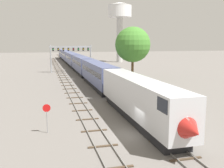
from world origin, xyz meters
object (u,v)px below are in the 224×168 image
object	(u,v)px
signal_gantry	(71,52)
trackside_tree_left	(133,45)
passenger_train	(76,61)
water_tower	(120,15)
stop_sign	(47,114)

from	to	relation	value
signal_gantry	trackside_tree_left	bearing A→B (deg)	-58.88
passenger_train	trackside_tree_left	bearing A→B (deg)	-70.15
water_tower	trackside_tree_left	world-z (taller)	water_tower
water_tower	stop_sign	distance (m)	91.69
signal_gantry	water_tower	world-z (taller)	water_tower
signal_gantry	trackside_tree_left	distance (m)	23.11
stop_sign	trackside_tree_left	xyz separation A→B (m)	(19.64, 31.07, 6.28)
passenger_train	signal_gantry	bearing A→B (deg)	-107.80
passenger_train	signal_gantry	distance (m)	8.06
signal_gantry	stop_sign	world-z (taller)	signal_gantry
signal_gantry	trackside_tree_left	world-z (taller)	trackside_tree_left
signal_gantry	passenger_train	bearing A→B (deg)	72.20
signal_gantry	stop_sign	xyz separation A→B (m)	(-7.75, -50.76, -4.04)
trackside_tree_left	water_tower	bearing A→B (deg)	76.62
trackside_tree_left	stop_sign	bearing A→B (deg)	-122.29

